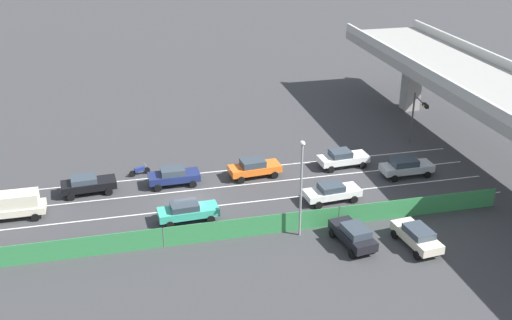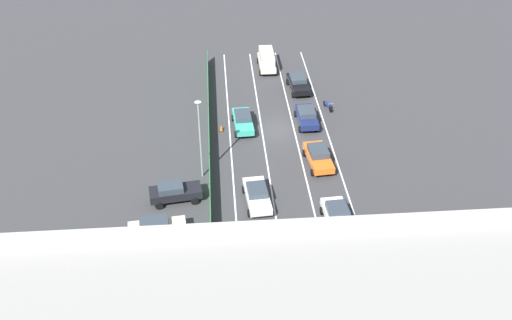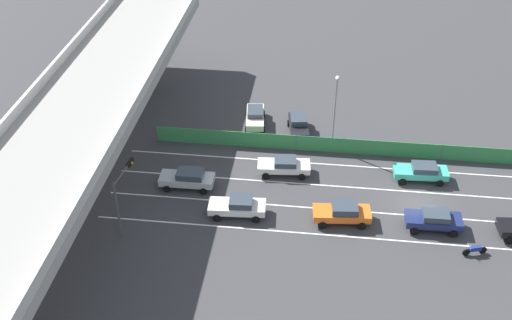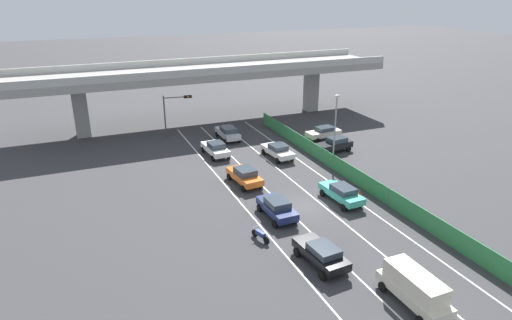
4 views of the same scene
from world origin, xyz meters
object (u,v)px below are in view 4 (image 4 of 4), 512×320
Objects in this scene: car_sedan_navy at (277,207)px; traffic_light at (174,107)px; car_hatchback_white at (216,148)px; street_lamp at (335,123)px; car_sedan_silver at (228,132)px; traffic_cone at (359,193)px; parked_sedan_cream at (324,132)px; car_sedan_black at (321,253)px; car_taxi_orange at (245,175)px; car_van_cream at (415,287)px; motorcycle at (260,235)px; car_sedan_white at (278,150)px; car_taxi_teal at (342,193)px; parked_sedan_dark at (335,144)px.

car_sedan_navy is 0.83× the size of traffic_light.
car_hatchback_white is 0.62× the size of street_lamp.
traffic_light is (-5.65, 3.66, 2.87)m from car_sedan_silver.
car_hatchback_white is 6.74× the size of traffic_cone.
parked_sedan_cream is at bearing 65.61° from street_lamp.
car_sedan_silver is at bearing 105.93° from traffic_cone.
car_sedan_navy is 0.95× the size of car_sedan_silver.
car_sedan_black is 14.37m from car_taxi_orange.
motorcycle is (-5.53, 10.04, -0.75)m from car_van_cream.
car_van_cream is 1.03× the size of car_taxi_orange.
car_sedan_silver is 0.99× the size of car_taxi_orange.
car_taxi_orange reaches higher than car_sedan_white.
car_van_cream reaches higher than parked_sedan_cream.
car_taxi_orange reaches higher than car_sedan_black.
car_sedan_black is at bearing 117.92° from car_van_cream.
car_sedan_white is 7.87m from car_taxi_orange.
car_hatchback_white is 9.29m from traffic_light.
car_hatchback_white is 1.03× the size of parked_sedan_cream.
parked_sedan_cream is at bearing -26.16° from traffic_light.
street_lamp reaches higher than car_sedan_white.
car_taxi_teal is 9.63m from motorcycle.
traffic_cone is at bearing -64.23° from traffic_light.
car_hatchback_white is at bearing -123.31° from car_sedan_silver.
car_sedan_black is 1.01× the size of parked_sedan_cream.
car_sedan_navy is 2.34× the size of motorcycle.
car_sedan_silver is 7.32m from traffic_light.
motorcycle reaches higher than traffic_cone.
street_lamp is at bearing -42.55° from car_sedan_white.
car_taxi_orange is at bearing -161.33° from parked_sedan_dark.
car_taxi_orange is 1.00× the size of car_taxi_teal.
car_hatchback_white is (-3.04, 28.39, -0.32)m from car_van_cream.
car_sedan_navy is at bearing 102.56° from car_van_cream.
car_sedan_silver is at bearing 99.78° from car_taxi_teal.
car_taxi_teal is at bearing 49.08° from car_sedan_black.
car_sedan_silver is 14.77m from street_lamp.
parked_sedan_cream is at bearing -22.33° from car_sedan_silver.
car_sedan_silver is 2.46× the size of motorcycle.
motorcycle is 0.42× the size of parked_sedan_dark.
parked_sedan_cream is (14.13, 0.30, 0.01)m from car_hatchback_white.
parked_sedan_cream is 18.75m from traffic_light.
car_taxi_teal is (3.45, -20.03, -0.05)m from car_sedan_silver.
car_hatchback_white is (-6.12, 3.25, 0.03)m from car_sedan_white.
street_lamp is at bearing 37.99° from car_sedan_navy.
car_taxi_orange is (-2.87, 19.99, -0.30)m from car_van_cream.
car_hatchback_white is at bearing 113.47° from car_taxi_teal.
street_lamp is at bearing -114.39° from parked_sedan_cream.
car_taxi_teal is 2.26m from traffic_cone.
car_sedan_navy is 13.76m from street_lamp.
parked_sedan_cream is (13.94, 15.86, -0.00)m from car_sedan_navy.
car_hatchback_white is 13.47m from street_lamp.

